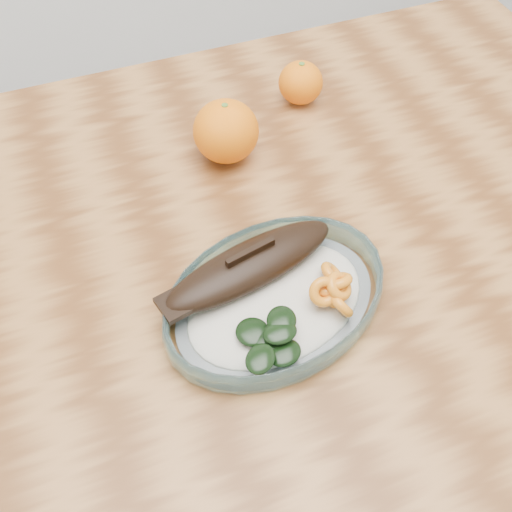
# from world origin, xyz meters

# --- Properties ---
(ground) EXTENTS (3.00, 3.00, 0.00)m
(ground) POSITION_xyz_m (0.00, 0.00, 0.00)
(ground) COLOR slate
(ground) RESTS_ON ground
(dining_table) EXTENTS (1.20, 0.80, 0.75)m
(dining_table) POSITION_xyz_m (0.00, 0.00, 0.65)
(dining_table) COLOR #5E3416
(dining_table) RESTS_ON ground
(plated_meal) EXTENTS (0.58, 0.58, 0.08)m
(plated_meal) POSITION_xyz_m (-0.01, -0.10, 0.77)
(plated_meal) COLOR white
(plated_meal) RESTS_ON dining_table
(orange_left) EXTENTS (0.09, 0.09, 0.09)m
(orange_left) POSITION_xyz_m (0.02, 0.15, 0.79)
(orange_left) COLOR #ED5804
(orange_left) RESTS_ON dining_table
(orange_right) EXTENTS (0.06, 0.06, 0.06)m
(orange_right) POSITION_xyz_m (0.16, 0.23, 0.78)
(orange_right) COLOR #ED5804
(orange_right) RESTS_ON dining_table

